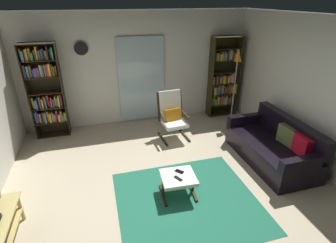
# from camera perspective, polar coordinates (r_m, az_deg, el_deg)

# --- Properties ---
(ground_plane) EXTENTS (7.02, 7.02, 0.00)m
(ground_plane) POSITION_cam_1_polar(r_m,az_deg,el_deg) (4.30, 1.13, -15.42)
(ground_plane) COLOR #BAAB8D
(wall_back) EXTENTS (5.60, 0.06, 2.60)m
(wall_back) POSITION_cam_1_polar(r_m,az_deg,el_deg) (6.25, -6.65, 11.47)
(wall_back) COLOR silver
(wall_back) RESTS_ON ground
(wall_right) EXTENTS (0.06, 6.00, 2.60)m
(wall_right) POSITION_cam_1_polar(r_m,az_deg,el_deg) (5.03, 32.29, 3.98)
(wall_right) COLOR silver
(wall_right) RESTS_ON ground
(glass_door_panel) EXTENTS (1.10, 0.01, 2.00)m
(glass_door_panel) POSITION_cam_1_polar(r_m,az_deg,el_deg) (6.27, -5.86, 9.16)
(glass_door_panel) COLOR silver
(area_rug) EXTENTS (2.12, 1.95, 0.01)m
(area_rug) POSITION_cam_1_polar(r_m,az_deg,el_deg) (4.16, 4.30, -17.12)
(area_rug) COLOR #20644B
(area_rug) RESTS_ON ground
(bookshelf_near_tv) EXTENTS (0.69, 0.30, 2.04)m
(bookshelf_near_tv) POSITION_cam_1_polar(r_m,az_deg,el_deg) (6.06, -25.57, 6.53)
(bookshelf_near_tv) COLOR black
(bookshelf_near_tv) RESTS_ON ground
(bookshelf_near_sofa) EXTENTS (0.74, 0.30, 2.01)m
(bookshelf_near_sofa) POSITION_cam_1_polar(r_m,az_deg,el_deg) (6.78, 12.08, 9.09)
(bookshelf_near_sofa) COLOR black
(bookshelf_near_sofa) RESTS_ON ground
(leather_sofa) EXTENTS (0.90, 1.81, 0.83)m
(leather_sofa) POSITION_cam_1_polar(r_m,az_deg,el_deg) (5.25, 22.43, -5.18)
(leather_sofa) COLOR black
(leather_sofa) RESTS_ON ground
(lounge_armchair) EXTENTS (0.60, 0.69, 1.02)m
(lounge_armchair) POSITION_cam_1_polar(r_m,az_deg,el_deg) (5.61, 0.92, 1.65)
(lounge_armchair) COLOR black
(lounge_armchair) RESTS_ON ground
(ottoman) EXTENTS (0.55, 0.51, 0.36)m
(ottoman) POSITION_cam_1_polar(r_m,az_deg,el_deg) (4.08, 2.28, -12.67)
(ottoman) COLOR white
(ottoman) RESTS_ON ground
(tv_remote) EXTENTS (0.10, 0.15, 0.02)m
(tv_remote) POSITION_cam_1_polar(r_m,az_deg,el_deg) (3.98, 2.29, -12.48)
(tv_remote) COLOR black
(tv_remote) RESTS_ON ottoman
(cell_phone) EXTENTS (0.14, 0.15, 0.01)m
(cell_phone) POSITION_cam_1_polar(r_m,az_deg,el_deg) (4.12, 2.54, -11.00)
(cell_phone) COLOR black
(cell_phone) RESTS_ON ottoman
(floor_lamp_by_shelf) EXTENTS (0.22, 0.22, 1.80)m
(floor_lamp_by_shelf) POSITION_cam_1_polar(r_m,az_deg,el_deg) (6.26, 14.99, 11.79)
(floor_lamp_by_shelf) COLOR #A5A5AD
(floor_lamp_by_shelf) RESTS_ON ground
(wall_clock) EXTENTS (0.29, 0.03, 0.29)m
(wall_clock) POSITION_cam_1_polar(r_m,az_deg,el_deg) (6.00, -18.70, 15.10)
(wall_clock) COLOR silver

